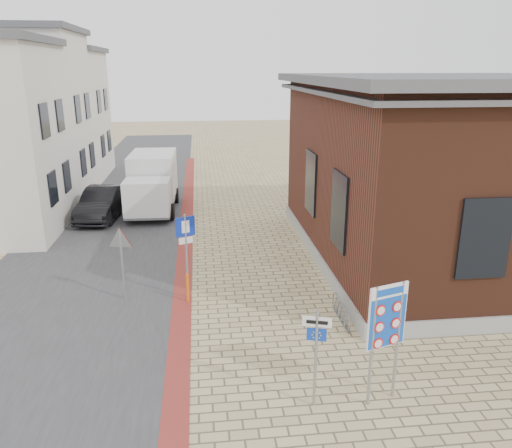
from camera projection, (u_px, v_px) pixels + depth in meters
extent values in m
plane|color=tan|center=(260.00, 369.00, 12.22)|extent=(120.00, 120.00, 0.00)
cube|color=#38383A|center=(120.00, 210.00, 25.83)|extent=(7.00, 60.00, 0.02)
cube|color=maroon|center=(186.00, 238.00, 21.47)|extent=(0.60, 40.00, 0.02)
cube|color=gray|center=(464.00, 247.00, 19.76)|extent=(12.15, 12.15, 0.50)
cube|color=#4E2619|center=(474.00, 166.00, 18.79)|extent=(12.00, 12.00, 6.00)
cube|color=#4D4D52|center=(486.00, 79.00, 17.84)|extent=(13.00, 13.00, 0.30)
cube|color=#4D4D52|center=(484.00, 91.00, 17.96)|extent=(12.70, 12.70, 0.15)
cube|color=black|center=(340.00, 211.00, 15.50)|extent=(0.12, 1.60, 2.40)
cube|color=black|center=(311.00, 183.00, 19.29)|extent=(0.12, 1.60, 2.40)
cube|color=black|center=(484.00, 239.00, 12.96)|extent=(1.40, 0.12, 2.20)
cube|color=black|center=(53.00, 188.00, 20.98)|extent=(0.10, 1.10, 1.40)
cube|color=black|center=(67.00, 176.00, 23.25)|extent=(0.10, 1.10, 1.40)
cube|color=black|center=(44.00, 121.00, 20.14)|extent=(0.10, 1.10, 1.40)
cube|color=black|center=(60.00, 115.00, 22.41)|extent=(0.10, 1.10, 1.40)
cube|color=silver|center=(16.00, 119.00, 26.76)|extent=(7.00, 6.00, 8.80)
cube|color=#4D4D52|center=(3.00, 28.00, 25.39)|extent=(7.40, 6.40, 0.30)
cube|color=black|center=(83.00, 162.00, 26.66)|extent=(0.10, 1.10, 1.40)
cube|color=black|center=(92.00, 155.00, 28.94)|extent=(0.10, 1.10, 1.40)
cube|color=black|center=(78.00, 109.00, 25.82)|extent=(0.10, 1.10, 1.40)
cube|color=black|center=(87.00, 106.00, 28.10)|extent=(0.10, 1.10, 1.40)
cube|color=silver|center=(48.00, 116.00, 32.56)|extent=(7.00, 6.00, 8.00)
cube|color=#4D4D52|center=(40.00, 49.00, 31.32)|extent=(7.40, 6.40, 0.30)
cube|color=black|center=(103.00, 146.00, 32.35)|extent=(0.10, 1.10, 1.40)
cube|color=black|center=(109.00, 141.00, 34.62)|extent=(0.10, 1.10, 1.40)
cube|color=black|center=(99.00, 101.00, 31.51)|extent=(0.10, 1.10, 1.40)
cube|color=black|center=(105.00, 99.00, 33.78)|extent=(0.10, 1.10, 1.40)
torus|color=slate|center=(347.00, 321.00, 13.94)|extent=(0.04, 0.60, 0.60)
torus|color=slate|center=(344.00, 316.00, 14.22)|extent=(0.04, 0.60, 0.60)
torus|color=slate|center=(341.00, 311.00, 14.51)|extent=(0.04, 0.60, 0.60)
torus|color=slate|center=(338.00, 306.00, 14.79)|extent=(0.04, 0.60, 0.60)
torus|color=slate|center=(336.00, 302.00, 15.08)|extent=(0.04, 0.60, 0.60)
cube|color=slate|center=(341.00, 319.00, 14.59)|extent=(0.08, 1.60, 0.04)
imported|color=black|center=(102.00, 203.00, 24.27)|extent=(2.09, 4.70, 1.50)
cube|color=slate|center=(153.00, 203.00, 25.47)|extent=(2.25, 5.47, 0.25)
cube|color=silver|center=(148.00, 197.00, 23.42)|extent=(2.15, 1.76, 1.60)
cube|color=black|center=(145.00, 194.00, 22.61)|extent=(1.91, 0.13, 0.80)
cube|color=silver|center=(153.00, 174.00, 25.94)|extent=(2.30, 3.67, 2.21)
cylinder|color=black|center=(127.00, 213.00, 23.87)|extent=(0.27, 0.81, 0.80)
cylinder|color=black|center=(172.00, 212.00, 24.05)|extent=(0.27, 0.81, 0.80)
cylinder|color=black|center=(137.00, 196.00, 26.92)|extent=(0.27, 0.81, 0.80)
cylinder|color=black|center=(176.00, 196.00, 27.10)|extent=(0.27, 0.81, 0.80)
cylinder|color=gray|center=(372.00, 348.00, 10.52)|extent=(0.07, 0.07, 2.79)
cylinder|color=gray|center=(397.00, 341.00, 10.78)|extent=(0.07, 0.07, 2.79)
cube|color=white|center=(387.00, 316.00, 10.45)|extent=(0.92, 0.33, 1.44)
cube|color=blue|center=(387.00, 316.00, 10.45)|extent=(0.89, 0.33, 1.40)
cube|color=white|center=(389.00, 291.00, 10.28)|extent=(0.89, 0.33, 0.27)
cylinder|color=gray|center=(316.00, 359.00, 10.56)|extent=(0.07, 0.07, 2.28)
cube|color=white|center=(317.00, 322.00, 10.30)|extent=(0.60, 0.21, 0.22)
cube|color=#0F38B7|center=(317.00, 335.00, 10.39)|extent=(0.41, 0.16, 0.28)
cylinder|color=gray|center=(187.00, 257.00, 15.51)|extent=(0.07, 0.07, 2.81)
cube|color=#0D28A4|center=(185.00, 227.00, 15.21)|extent=(0.58, 0.28, 0.62)
cube|color=white|center=(186.00, 240.00, 15.34)|extent=(0.43, 0.21, 0.20)
cylinder|color=gray|center=(122.00, 266.00, 15.54)|extent=(0.07, 0.07, 2.28)
cylinder|color=orange|center=(188.00, 288.00, 15.54)|extent=(0.10, 0.10, 0.96)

